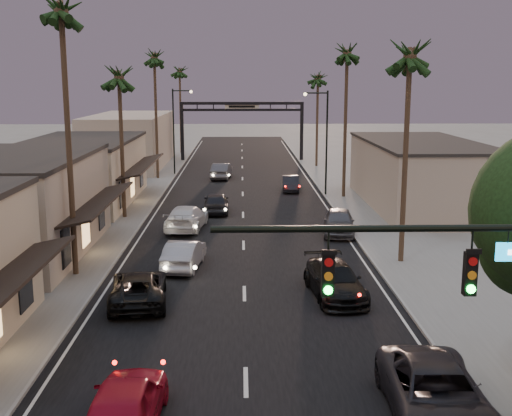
{
  "coord_description": "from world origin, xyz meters",
  "views": [
    {
      "loc": [
        -0.12,
        -9.68,
        9.79
      ],
      "look_at": [
        0.73,
        27.04,
        2.5
      ],
      "focal_mm": 45.0,
      "sensor_mm": 36.0,
      "label": 1
    }
  ],
  "objects_px": {
    "palm_ld": "(154,54)",
    "palm_ra": "(410,48)",
    "oncoming_red": "(125,405)",
    "palm_lc": "(119,71)",
    "traffic_signal": "(499,293)",
    "oncoming_silver": "(184,254)",
    "oncoming_pickup": "(138,288)",
    "arch": "(242,116)",
    "curbside_near": "(436,394)",
    "palm_rb": "(347,48)",
    "palm_far": "(180,68)",
    "streetlight_right": "(324,134)",
    "palm_rc": "(318,75)",
    "palm_lb": "(61,3)",
    "curbside_black": "(335,281)",
    "streetlight_left": "(176,124)"
  },
  "relations": [
    {
      "from": "palm_ld",
      "to": "palm_ra",
      "type": "distance_m",
      "value": 35.47
    },
    {
      "from": "palm_ra",
      "to": "oncoming_red",
      "type": "bearing_deg",
      "value": -125.27
    },
    {
      "from": "palm_lc",
      "to": "palm_ld",
      "type": "bearing_deg",
      "value": 90.0
    },
    {
      "from": "traffic_signal",
      "to": "palm_ld",
      "type": "xyz_separation_m",
      "value": [
        -14.29,
        51.0,
        7.33
      ]
    },
    {
      "from": "traffic_signal",
      "to": "oncoming_silver",
      "type": "bearing_deg",
      "value": 114.69
    },
    {
      "from": "oncoming_pickup",
      "to": "oncoming_silver",
      "type": "height_order",
      "value": "oncoming_silver"
    },
    {
      "from": "oncoming_silver",
      "to": "arch",
      "type": "bearing_deg",
      "value": -87.25
    },
    {
      "from": "curbside_near",
      "to": "palm_ld",
      "type": "bearing_deg",
      "value": 108.69
    },
    {
      "from": "palm_rb",
      "to": "palm_far",
      "type": "relative_size",
      "value": 1.08
    },
    {
      "from": "palm_lc",
      "to": "palm_rb",
      "type": "xyz_separation_m",
      "value": [
        17.2,
        8.0,
        1.95
      ]
    },
    {
      "from": "palm_lc",
      "to": "oncoming_red",
      "type": "xyz_separation_m",
      "value": [
        5.18,
        -29.0,
        -9.63
      ]
    },
    {
      "from": "streetlight_right",
      "to": "oncoming_red",
      "type": "distance_m",
      "value": 39.64
    },
    {
      "from": "palm_rc",
      "to": "traffic_signal",
      "type": "bearing_deg",
      "value": -92.78
    },
    {
      "from": "palm_rb",
      "to": "oncoming_pickup",
      "type": "relative_size",
      "value": 2.71
    },
    {
      "from": "streetlight_right",
      "to": "palm_lb",
      "type": "relative_size",
      "value": 0.59
    },
    {
      "from": "traffic_signal",
      "to": "palm_ra",
      "type": "xyz_separation_m",
      "value": [
        2.91,
        20.0,
        6.36
      ]
    },
    {
      "from": "arch",
      "to": "streetlight_right",
      "type": "height_order",
      "value": "streetlight_right"
    },
    {
      "from": "curbside_black",
      "to": "palm_rc",
      "type": "bearing_deg",
      "value": 78.61
    },
    {
      "from": "palm_lc",
      "to": "oncoming_pickup",
      "type": "bearing_deg",
      "value": -78.02
    },
    {
      "from": "palm_rc",
      "to": "palm_ld",
      "type": "bearing_deg",
      "value": -152.38
    },
    {
      "from": "traffic_signal",
      "to": "oncoming_red",
      "type": "height_order",
      "value": "traffic_signal"
    },
    {
      "from": "oncoming_pickup",
      "to": "oncoming_silver",
      "type": "bearing_deg",
      "value": -112.12
    },
    {
      "from": "streetlight_left",
      "to": "curbside_near",
      "type": "height_order",
      "value": "streetlight_left"
    },
    {
      "from": "palm_lc",
      "to": "oncoming_silver",
      "type": "bearing_deg",
      "value": -66.91
    },
    {
      "from": "palm_lb",
      "to": "curbside_near",
      "type": "xyz_separation_m",
      "value": [
        14.13,
        -14.57,
        -12.56
      ]
    },
    {
      "from": "streetlight_left",
      "to": "palm_rc",
      "type": "height_order",
      "value": "palm_rc"
    },
    {
      "from": "palm_lb",
      "to": "oncoming_pickup",
      "type": "distance_m",
      "value": 13.89
    },
    {
      "from": "curbside_near",
      "to": "palm_rc",
      "type": "bearing_deg",
      "value": 89.04
    },
    {
      "from": "palm_ld",
      "to": "oncoming_silver",
      "type": "height_order",
      "value": "palm_ld"
    },
    {
      "from": "palm_lb",
      "to": "oncoming_red",
      "type": "relative_size",
      "value": 3.07
    },
    {
      "from": "palm_rb",
      "to": "curbside_black",
      "type": "distance_m",
      "value": 28.4
    },
    {
      "from": "streetlight_left",
      "to": "palm_rc",
      "type": "relative_size",
      "value": 0.74
    },
    {
      "from": "palm_rb",
      "to": "arch",
      "type": "bearing_deg",
      "value": 108.3
    },
    {
      "from": "streetlight_right",
      "to": "palm_rb",
      "type": "relative_size",
      "value": 0.63
    },
    {
      "from": "streetlight_right",
      "to": "curbside_near",
      "type": "xyz_separation_m",
      "value": [
        -1.39,
        -37.57,
        -4.5
      ]
    },
    {
      "from": "palm_ra",
      "to": "palm_rb",
      "type": "relative_size",
      "value": 0.93
    },
    {
      "from": "arch",
      "to": "palm_lb",
      "type": "xyz_separation_m",
      "value": [
        -8.6,
        -48.0,
        7.85
      ]
    },
    {
      "from": "curbside_near",
      "to": "palm_far",
      "type": "bearing_deg",
      "value": 103.24
    },
    {
      "from": "palm_rb",
      "to": "palm_lc",
      "type": "bearing_deg",
      "value": -155.06
    },
    {
      "from": "palm_ra",
      "to": "oncoming_red",
      "type": "height_order",
      "value": "palm_ra"
    },
    {
      "from": "streetlight_right",
      "to": "curbside_black",
      "type": "xyz_separation_m",
      "value": [
        -2.76,
        -26.53,
        -4.55
      ]
    },
    {
      "from": "palm_ld",
      "to": "oncoming_silver",
      "type": "relative_size",
      "value": 3.08
    },
    {
      "from": "palm_lb",
      "to": "palm_ld",
      "type": "distance_m",
      "value": 33.01
    },
    {
      "from": "palm_ld",
      "to": "palm_far",
      "type": "distance_m",
      "value": 23.02
    },
    {
      "from": "palm_rc",
      "to": "oncoming_silver",
      "type": "relative_size",
      "value": 2.64
    },
    {
      "from": "palm_ra",
      "to": "arch",
      "type": "bearing_deg",
      "value": 100.59
    },
    {
      "from": "palm_lc",
      "to": "traffic_signal",
      "type": "bearing_deg",
      "value": -65.94
    },
    {
      "from": "palm_lc",
      "to": "oncoming_red",
      "type": "relative_size",
      "value": 2.46
    },
    {
      "from": "oncoming_red",
      "to": "curbside_black",
      "type": "xyz_separation_m",
      "value": [
        7.59,
        11.47,
        -0.07
      ]
    },
    {
      "from": "palm_rc",
      "to": "curbside_black",
      "type": "bearing_deg",
      "value": -95.57
    }
  ]
}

